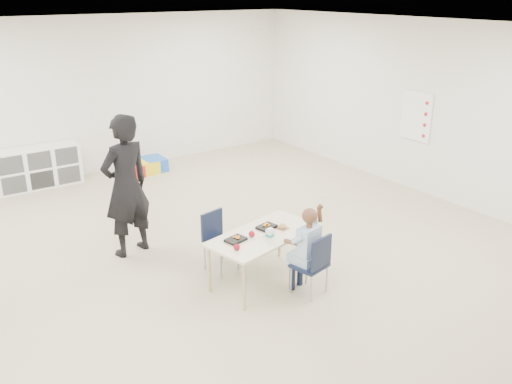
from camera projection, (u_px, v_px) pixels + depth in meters
room at (231, 157)px, 6.23m from camera, size 9.00×9.02×2.80m
table at (263, 257)px, 6.26m from camera, size 1.43×0.92×0.61m
chair_near at (309, 264)px, 5.99m from camera, size 0.41×0.40×0.73m
chair_far at (221, 243)px, 6.49m from camera, size 0.41×0.40×0.73m
child at (310, 247)px, 5.92m from camera, size 0.58×0.58×1.15m
lunch_tray_near at (267, 227)px, 6.29m from camera, size 0.25×0.20×0.03m
lunch_tray_far at (236, 240)px, 5.97m from camera, size 0.25×0.20×0.03m
milk_carton at (270, 233)px, 6.05m from camera, size 0.08×0.08×0.10m
bread_roll at (283, 226)px, 6.27m from camera, size 0.09×0.09×0.07m
apple_near at (252, 234)px, 6.06m from camera, size 0.07×0.07×0.07m
apple_far at (237, 247)px, 5.76m from camera, size 0.07×0.07×0.07m
cubby_shelf at (38, 167)px, 9.24m from camera, size 1.40×0.40×0.70m
rules_poster at (416, 116)px, 8.87m from camera, size 0.02×0.60×0.80m
adult at (126, 186)px, 6.73m from camera, size 0.75×0.58×1.83m
bin_red at (133, 171)px, 9.85m from camera, size 0.34×0.43×0.21m
bin_yellow at (146, 166)px, 10.05m from camera, size 0.38×0.49×0.24m
bin_blue at (154, 164)px, 10.16m from camera, size 0.39×0.50×0.24m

